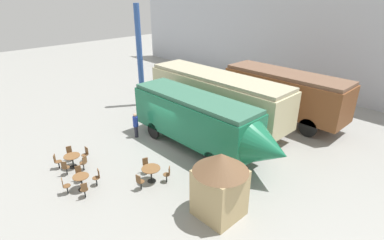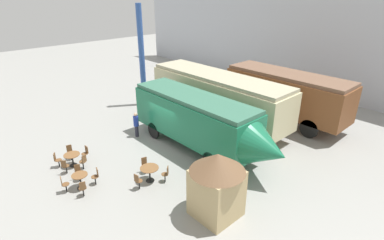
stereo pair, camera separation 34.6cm
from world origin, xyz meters
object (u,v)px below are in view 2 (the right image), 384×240
(passenger_coach_wooden, at_px, (286,92))
(ticket_kiosk, at_px, (217,182))
(cafe_table_far, at_px, (72,157))
(cafe_chair_0, at_px, (83,188))
(streamlined_locomotive, at_px, (203,121))
(cafe_table_near, at_px, (80,178))
(cafe_table_mid, at_px, (149,170))
(visitor_person, at_px, (136,124))
(passenger_coach_vintage, at_px, (217,94))

(passenger_coach_wooden, height_order, ticket_kiosk, passenger_coach_wooden)
(cafe_table_far, relative_size, cafe_chair_0, 0.99)
(passenger_coach_wooden, bearing_deg, cafe_chair_0, -95.75)
(passenger_coach_wooden, relative_size, cafe_chair_0, 10.20)
(passenger_coach_wooden, xyz_separation_m, cafe_table_far, (-4.46, -14.01, -1.62))
(streamlined_locomotive, relative_size, ticket_kiosk, 3.49)
(passenger_coach_wooden, distance_m, streamlined_locomotive, 7.63)
(cafe_table_near, distance_m, ticket_kiosk, 6.82)
(cafe_table_mid, distance_m, cafe_chair_0, 3.22)
(cafe_table_near, bearing_deg, cafe_chair_0, -15.59)
(streamlined_locomotive, xyz_separation_m, cafe_table_far, (-3.66, -6.42, -1.41))
(streamlined_locomotive, bearing_deg, ticket_kiosk, -38.58)
(cafe_table_near, xyz_separation_m, visitor_person, (-2.88, 5.11, 0.34))
(passenger_coach_vintage, bearing_deg, streamlined_locomotive, -58.71)
(ticket_kiosk, bearing_deg, cafe_table_mid, -170.26)
(cafe_chair_0, bearing_deg, streamlined_locomotive, -79.87)
(cafe_table_near, xyz_separation_m, cafe_table_far, (-2.25, 0.54, -0.02))
(cafe_table_mid, xyz_separation_m, visitor_person, (-4.68, 2.28, 0.28))
(streamlined_locomotive, relative_size, visitor_person, 6.24)
(streamlined_locomotive, distance_m, cafe_table_far, 7.53)
(cafe_table_mid, xyz_separation_m, ticket_kiosk, (3.94, 0.68, 1.04))
(passenger_coach_vintage, xyz_separation_m, cafe_table_near, (0.75, -10.53, -1.65))
(streamlined_locomotive, bearing_deg, cafe_chair_0, -95.46)
(passenger_coach_wooden, relative_size, cafe_table_far, 10.35)
(passenger_coach_wooden, height_order, cafe_chair_0, passenger_coach_wooden)
(cafe_table_mid, height_order, cafe_table_far, cafe_table_mid)
(passenger_coach_vintage, bearing_deg, ticket_kiosk, -47.21)
(cafe_table_far, bearing_deg, cafe_chair_0, -13.99)
(passenger_coach_vintage, height_order, cafe_table_near, passenger_coach_vintage)
(cafe_chair_0, bearing_deg, cafe_table_near, -0.00)
(passenger_coach_wooden, distance_m, visitor_person, 10.79)
(passenger_coach_vintage, relative_size, cafe_table_mid, 11.55)
(passenger_coach_vintage, xyz_separation_m, cafe_table_far, (-1.49, -9.99, -1.67))
(visitor_person, bearing_deg, passenger_coach_wooden, 61.65)
(cafe_table_near, distance_m, cafe_chair_0, 0.76)
(cafe_table_near, bearing_deg, streamlined_locomotive, 78.53)
(passenger_coach_vintage, relative_size, cafe_table_far, 12.75)
(passenger_coach_wooden, height_order, streamlined_locomotive, passenger_coach_wooden)
(cafe_chair_0, height_order, visitor_person, visitor_person)
(cafe_table_mid, bearing_deg, visitor_person, 154.01)
(cafe_table_near, relative_size, ticket_kiosk, 0.26)
(passenger_coach_wooden, xyz_separation_m, streamlined_locomotive, (-0.80, -7.58, -0.21))
(cafe_chair_0, bearing_deg, cafe_table_far, 1.60)
(visitor_person, bearing_deg, ticket_kiosk, -10.54)
(passenger_coach_vintage, distance_m, streamlined_locomotive, 4.18)
(passenger_coach_vintage, distance_m, cafe_table_mid, 8.26)
(ticket_kiosk, bearing_deg, passenger_coach_vintage, 132.79)
(visitor_person, height_order, ticket_kiosk, ticket_kiosk)
(cafe_table_far, bearing_deg, passenger_coach_wooden, 72.34)
(passenger_coach_vintage, bearing_deg, passenger_coach_wooden, 53.58)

